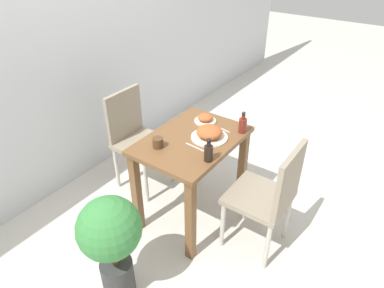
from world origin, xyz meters
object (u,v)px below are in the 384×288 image
object	(u,v)px
drink_cup	(158,143)
potted_plant_left	(111,238)
chair_near	(270,194)
sauce_bottle	(243,125)
food_plate	(209,133)
condiment_bottle	(209,152)
chair_far	(135,135)
side_plate	(205,118)

from	to	relation	value
drink_cup	potted_plant_left	xyz separation A→B (m)	(-0.66, -0.17, -0.27)
chair_near	sauce_bottle	distance (m)	0.56
food_plate	drink_cup	distance (m)	0.39
condiment_bottle	potted_plant_left	xyz separation A→B (m)	(-0.73, 0.22, -0.30)
drink_cup	sauce_bottle	bearing A→B (deg)	-36.25
chair_far	food_plate	world-z (taller)	chair_far
chair_far	sauce_bottle	xyz separation A→B (m)	(0.23, -0.93, 0.30)
condiment_bottle	food_plate	bearing A→B (deg)	31.50
drink_cup	side_plate	bearing A→B (deg)	-7.58
drink_cup	sauce_bottle	xyz separation A→B (m)	(0.53, -0.39, 0.03)
condiment_bottle	chair_near	bearing A→B (deg)	-64.36
condiment_bottle	potted_plant_left	bearing A→B (deg)	163.48
chair_far	side_plate	bearing A→B (deg)	-71.43
potted_plant_left	food_plate	bearing A→B (deg)	-3.83
chair_near	potted_plant_left	distance (m)	1.10
drink_cup	condiment_bottle	distance (m)	0.39
food_plate	drink_cup	xyz separation A→B (m)	(-0.32, 0.23, -0.01)
side_plate	drink_cup	world-z (taller)	drink_cup
food_plate	sauce_bottle	distance (m)	0.27
chair_near	food_plate	distance (m)	0.61
chair_near	condiment_bottle	size ratio (longest dim) A/B	5.19
chair_near	side_plate	distance (m)	0.80
chair_far	condiment_bottle	distance (m)	1.00
chair_near	potted_plant_left	world-z (taller)	chair_near
chair_near	drink_cup	distance (m)	0.86
side_plate	condiment_bottle	bearing A→B (deg)	-144.40
side_plate	drink_cup	bearing A→B (deg)	172.42
chair_near	food_plate	size ratio (longest dim) A/B	3.30
food_plate	potted_plant_left	size ratio (longest dim) A/B	0.35
side_plate	potted_plant_left	world-z (taller)	side_plate
drink_cup	sauce_bottle	distance (m)	0.66
food_plate	side_plate	size ratio (longest dim) A/B	1.57
chair_near	chair_far	size ratio (longest dim) A/B	1.00
sauce_bottle	condiment_bottle	xyz separation A→B (m)	(-0.46, 0.01, 0.00)
drink_cup	condiment_bottle	size ratio (longest dim) A/B	0.44
drink_cup	potted_plant_left	distance (m)	0.73
chair_near	drink_cup	world-z (taller)	chair_near
chair_near	chair_far	bearing A→B (deg)	-92.04
chair_far	sauce_bottle	world-z (taller)	sauce_bottle
condiment_bottle	side_plate	bearing A→B (deg)	35.60
potted_plant_left	condiment_bottle	bearing A→B (deg)	-16.52
food_plate	drink_cup	world-z (taller)	food_plate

